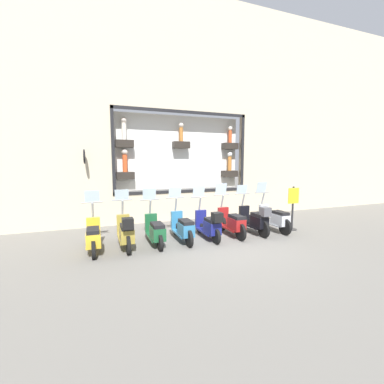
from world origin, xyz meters
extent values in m
plane|color=#66635E|center=(0.00, 0.00, 0.00)|extent=(120.00, 120.00, 0.00)
cube|color=beige|center=(3.60, -10.41, 4.52)|extent=(0.40, 15.18, 9.04)
cube|color=beige|center=(3.60, 0.00, 0.58)|extent=(0.40, 5.65, 1.15)
cube|color=beige|center=(3.60, 0.00, 6.76)|extent=(0.40, 5.65, 4.56)
cube|color=black|center=(3.39, 0.00, 4.42)|extent=(0.04, 5.65, 0.12)
cube|color=black|center=(3.39, 0.00, 1.21)|extent=(0.04, 5.65, 0.12)
cube|color=black|center=(3.39, -2.76, 2.82)|extent=(0.04, 0.12, 3.32)
cube|color=black|center=(3.39, 2.76, 2.82)|extent=(0.04, 0.12, 3.32)
cube|color=silver|center=(3.95, 0.00, 2.82)|extent=(0.04, 5.41, 3.08)
cube|color=#28231E|center=(3.73, -2.31, 3.12)|extent=(0.36, 0.69, 0.28)
cylinder|color=#CC4C23|center=(3.73, -2.31, 3.54)|extent=(0.15, 0.15, 0.55)
sphere|color=beige|center=(3.73, -2.31, 3.91)|extent=(0.20, 0.20, 0.20)
cube|color=#28231E|center=(3.73, 0.00, 3.12)|extent=(0.36, 0.69, 0.28)
cylinder|color=#B26B2D|center=(3.73, 0.00, 3.55)|extent=(0.16, 0.16, 0.58)
sphere|color=beige|center=(3.73, 0.00, 3.94)|extent=(0.21, 0.21, 0.21)
cube|color=#28231E|center=(3.73, 2.31, 3.12)|extent=(0.36, 0.69, 0.28)
cylinder|color=silver|center=(3.73, 2.31, 3.59)|extent=(0.18, 0.18, 0.65)
sphere|color=beige|center=(3.73, 2.31, 4.02)|extent=(0.23, 0.23, 0.23)
cube|color=#28231E|center=(3.73, -2.31, 1.89)|extent=(0.36, 0.69, 0.28)
cylinder|color=#B26B2D|center=(3.73, -2.31, 2.34)|extent=(0.17, 0.17, 0.62)
sphere|color=white|center=(3.73, -2.31, 2.76)|extent=(0.22, 0.22, 0.22)
cube|color=#28231E|center=(3.73, 2.31, 1.89)|extent=(0.36, 0.69, 0.28)
cylinder|color=#CC4C23|center=(3.73, 2.31, 2.36)|extent=(0.19, 0.19, 0.67)
sphere|color=beige|center=(3.73, 2.31, 2.82)|extent=(0.24, 0.24, 0.24)
cylinder|color=black|center=(3.23, 3.75, 2.61)|extent=(0.35, 0.05, 0.05)
torus|color=black|center=(3.05, 3.75, 2.61)|extent=(0.51, 0.05, 0.51)
cylinder|color=white|center=(3.05, 3.75, 2.61)|extent=(0.42, 0.03, 0.42)
cylinder|color=black|center=(1.34, -2.42, 0.28)|extent=(0.55, 0.09, 0.55)
cylinder|color=black|center=(0.08, -2.42, 0.28)|extent=(0.55, 0.09, 0.55)
cube|color=#B7BCC6|center=(0.71, -2.42, 0.26)|extent=(1.02, 0.38, 0.06)
cube|color=#B7BCC6|center=(0.33, -2.42, 0.47)|extent=(0.61, 0.35, 0.36)
cube|color=black|center=(0.33, -2.42, 0.70)|extent=(0.58, 0.31, 0.10)
cube|color=#B7BCC6|center=(1.25, -2.42, 0.57)|extent=(0.12, 0.37, 0.56)
cylinder|color=gray|center=(1.32, -2.42, 1.07)|extent=(0.20, 0.06, 0.45)
cylinder|color=gray|center=(1.39, -2.42, 1.28)|extent=(0.04, 0.61, 0.04)
cube|color=silver|center=(1.43, -2.42, 1.48)|extent=(0.10, 0.42, 0.39)
cylinder|color=black|center=(1.34, -1.57, 0.27)|extent=(0.55, 0.09, 0.55)
cylinder|color=black|center=(0.08, -1.57, 0.27)|extent=(0.55, 0.09, 0.55)
cube|color=black|center=(0.71, -1.57, 0.26)|extent=(1.02, 0.38, 0.06)
cube|color=black|center=(0.33, -1.57, 0.47)|extent=(0.61, 0.35, 0.36)
cube|color=black|center=(0.33, -1.57, 0.70)|extent=(0.58, 0.31, 0.10)
cube|color=black|center=(1.25, -1.57, 0.57)|extent=(0.12, 0.37, 0.56)
cylinder|color=gray|center=(1.32, -1.57, 1.06)|extent=(0.20, 0.06, 0.45)
cylinder|color=gray|center=(1.39, -1.57, 1.28)|extent=(0.04, 0.60, 0.04)
cube|color=silver|center=(1.43, -1.57, 1.44)|extent=(0.08, 0.42, 0.31)
cube|color=#4C4C51|center=(0.02, -1.57, 0.86)|extent=(0.28, 0.28, 0.28)
cylinder|color=black|center=(1.34, -0.72, 0.27)|extent=(0.54, 0.09, 0.54)
cylinder|color=black|center=(0.07, -0.72, 0.27)|extent=(0.54, 0.09, 0.54)
cube|color=maroon|center=(0.71, -0.72, 0.25)|extent=(1.02, 0.39, 0.06)
cube|color=maroon|center=(0.33, -0.72, 0.46)|extent=(0.61, 0.35, 0.36)
cube|color=black|center=(0.33, -0.72, 0.69)|extent=(0.58, 0.31, 0.10)
cube|color=maroon|center=(1.25, -0.72, 0.56)|extent=(0.12, 0.37, 0.56)
cylinder|color=gray|center=(1.32, -0.72, 1.06)|extent=(0.20, 0.06, 0.45)
cylinder|color=gray|center=(1.39, -0.72, 1.27)|extent=(0.04, 0.60, 0.04)
cube|color=silver|center=(1.43, -0.72, 1.47)|extent=(0.10, 0.42, 0.40)
cylinder|color=black|center=(1.38, 0.13, 0.23)|extent=(0.45, 0.09, 0.45)
cylinder|color=black|center=(0.04, 0.13, 0.23)|extent=(0.45, 0.09, 0.45)
cube|color=navy|center=(0.71, 0.13, 0.21)|extent=(1.02, 0.39, 0.06)
cube|color=navy|center=(0.33, 0.13, 0.42)|extent=(0.61, 0.35, 0.36)
cube|color=black|center=(0.33, 0.13, 0.65)|extent=(0.58, 0.31, 0.10)
cube|color=navy|center=(1.25, 0.13, 0.52)|extent=(0.12, 0.37, 0.56)
cylinder|color=gray|center=(1.32, 0.13, 1.02)|extent=(0.20, 0.06, 0.45)
cylinder|color=gray|center=(1.39, 0.13, 1.23)|extent=(0.04, 0.61, 0.04)
cube|color=silver|center=(1.43, 0.13, 1.43)|extent=(0.10, 0.42, 0.39)
cube|color=black|center=(-0.01, 0.13, 0.81)|extent=(0.28, 0.28, 0.28)
cylinder|color=black|center=(1.36, 0.98, 0.25)|extent=(0.50, 0.09, 0.50)
cylinder|color=black|center=(0.06, 0.98, 0.25)|extent=(0.50, 0.09, 0.50)
cube|color=teal|center=(0.71, 0.98, 0.24)|extent=(1.02, 0.38, 0.06)
cube|color=teal|center=(0.33, 0.98, 0.45)|extent=(0.61, 0.35, 0.36)
cube|color=black|center=(0.33, 0.98, 0.68)|extent=(0.58, 0.31, 0.10)
cube|color=teal|center=(1.25, 0.98, 0.55)|extent=(0.12, 0.37, 0.56)
cylinder|color=gray|center=(1.32, 0.98, 1.04)|extent=(0.20, 0.06, 0.45)
cylinder|color=gray|center=(1.39, 0.98, 1.25)|extent=(0.04, 0.60, 0.04)
cube|color=silver|center=(1.43, 0.98, 1.43)|extent=(0.09, 0.42, 0.34)
cylinder|color=black|center=(1.38, 1.83, 0.22)|extent=(0.45, 0.09, 0.45)
cylinder|color=black|center=(0.04, 1.83, 0.22)|extent=(0.45, 0.09, 0.45)
cube|color=#19512D|center=(0.71, 1.83, 0.21)|extent=(1.02, 0.38, 0.06)
cube|color=#19512D|center=(0.33, 1.83, 0.42)|extent=(0.61, 0.35, 0.36)
cube|color=black|center=(0.33, 1.83, 0.65)|extent=(0.58, 0.31, 0.10)
cube|color=#19512D|center=(1.25, 1.83, 0.52)|extent=(0.12, 0.37, 0.56)
cylinder|color=gray|center=(1.32, 1.83, 1.02)|extent=(0.20, 0.06, 0.45)
cylinder|color=gray|center=(1.39, 1.83, 1.23)|extent=(0.04, 0.61, 0.04)
cube|color=silver|center=(1.43, 1.83, 1.41)|extent=(0.09, 0.42, 0.36)
cylinder|color=black|center=(1.35, 2.68, 0.26)|extent=(0.51, 0.09, 0.51)
cylinder|color=black|center=(0.06, 2.68, 0.26)|extent=(0.51, 0.09, 0.51)
cube|color=olive|center=(0.71, 2.68, 0.24)|extent=(1.02, 0.38, 0.06)
cube|color=olive|center=(0.33, 2.68, 0.45)|extent=(0.61, 0.35, 0.36)
cube|color=black|center=(0.33, 2.68, 0.68)|extent=(0.58, 0.31, 0.10)
cube|color=olive|center=(1.25, 2.68, 0.55)|extent=(0.12, 0.37, 0.56)
cylinder|color=gray|center=(1.32, 2.68, 1.05)|extent=(0.20, 0.06, 0.45)
cylinder|color=gray|center=(1.39, 2.68, 1.26)|extent=(0.04, 0.61, 0.04)
cube|color=silver|center=(1.43, 2.68, 1.42)|extent=(0.08, 0.42, 0.32)
cube|color=black|center=(0.01, 2.68, 0.84)|extent=(0.28, 0.28, 0.28)
cylinder|color=black|center=(1.37, 3.53, 0.23)|extent=(0.47, 0.09, 0.47)
cylinder|color=black|center=(0.05, 3.53, 0.23)|extent=(0.47, 0.09, 0.47)
cube|color=gold|center=(0.71, 3.53, 0.22)|extent=(1.02, 0.38, 0.06)
cube|color=gold|center=(0.33, 3.53, 0.43)|extent=(0.61, 0.35, 0.36)
cube|color=black|center=(0.33, 3.53, 0.66)|extent=(0.58, 0.31, 0.10)
cube|color=gold|center=(1.25, 3.53, 0.53)|extent=(0.12, 0.37, 0.56)
cylinder|color=gray|center=(1.32, 3.53, 1.03)|extent=(0.20, 0.06, 0.45)
cylinder|color=gray|center=(1.39, 3.53, 1.24)|extent=(0.04, 0.61, 0.04)
cube|color=silver|center=(1.43, 3.53, 1.41)|extent=(0.09, 0.42, 0.34)
cylinder|color=#232326|center=(0.56, -3.13, 0.01)|extent=(0.36, 0.36, 0.02)
cylinder|color=#232326|center=(0.56, -3.13, 0.78)|extent=(0.07, 0.07, 1.56)
cube|color=yellow|center=(0.54, -3.13, 1.23)|extent=(0.03, 0.45, 0.55)
camera|label=1|loc=(-6.62, 3.40, 2.42)|focal=24.00mm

